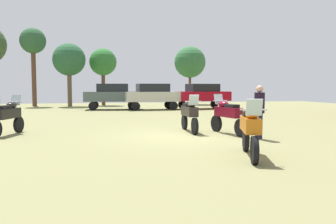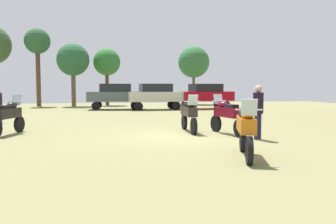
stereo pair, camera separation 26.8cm
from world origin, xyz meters
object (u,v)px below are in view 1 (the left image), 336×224
Objects in this scene: tree_5 at (33,43)px; car_2 at (113,94)px; motorcycle_6 at (250,128)px; motorcycle_8 at (8,116)px; tree_1 at (103,63)px; car_3 at (202,94)px; tree_4 at (69,60)px; person_1 at (259,108)px; tree_3 at (190,62)px; motorcycle_3 at (190,113)px; car_1 at (153,95)px; motorcycle_4 at (228,115)px.

car_2 is at bearing -41.43° from tree_5.
tree_5 is (-6.78, 5.98, 4.51)m from car_2.
car_2 reaches higher than motorcycle_6.
tree_1 is at bearing 95.52° from motorcycle_8.
car_3 is 10.81m from tree_1.
tree_4 is at bearing 53.05° from car_3.
tree_3 is at bearing 48.64° from person_1.
tree_3 is at bearing 74.61° from motorcycle_8.
tree_4 reaches higher than motorcycle_3.
motorcycle_6 is 0.38× the size of tree_4.
car_2 is 2.46× the size of person_1.
tree_5 is at bearing 51.57° from car_1.
tree_3 is 14.94m from tree_5.
motorcycle_6 reaches higher than motorcycle_3.
tree_5 is at bearing 53.18° from car_2.
motorcycle_8 is 14.09m from car_2.
motorcycle_3 is at bearing -69.92° from motorcycle_6.
person_1 is at bearing -1.81° from motorcycle_8.
motorcycle_4 is at bearing 145.46° from motorcycle_3.
motorcycle_3 is at bearing -165.79° from car_2.
car_3 is 15.93m from person_1.
tree_1 is (-4.75, 22.64, 3.02)m from person_1.
motorcycle_8 is 20.52m from tree_1.
tree_4 reaches higher than motorcycle_4.
car_2 is (-2.35, 13.90, 0.45)m from motorcycle_3.
motorcycle_3 is 6.70m from motorcycle_8.
car_1 is 0.98× the size of car_3.
motorcycle_8 is (-6.88, 5.41, -0.02)m from motorcycle_6.
tree_5 is at bearing 56.12° from car_3.
car_1 reaches higher than motorcycle_3.
tree_5 reaches higher than person_1.
motorcycle_8 is 14.66m from car_1.
tree_1 is at bearing 22.79° from tree_4.
car_1 is 0.78× the size of tree_4.
motorcycle_4 is 22.35m from tree_3.
tree_1 is (-4.18, 21.26, 3.35)m from motorcycle_4.
motorcycle_3 is 20.88m from tree_1.
motorcycle_6 is at bearing -22.05° from motorcycle_8.
person_1 is at bearing -70.02° from tree_4.
car_3 is at bearing -24.99° from tree_5.
car_3 is at bearing -90.73° from car_1.
motorcycle_8 is 0.35× the size of tree_3.
car_2 is at bearing -79.73° from motorcycle_3.
tree_4 is at bearing 44.10° from car_1.
tree_4 is (-5.98, 19.13, 3.44)m from motorcycle_3.
tree_1 is 0.96× the size of tree_4.
tree_3 is at bearing -84.45° from motorcycle_6.
car_2 is 10.10m from tree_5.
car_2 is 0.76× the size of tree_3.
motorcycle_8 is 17.25m from car_3.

